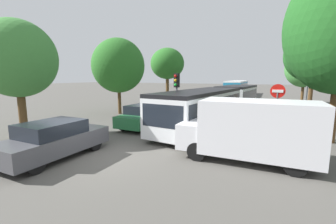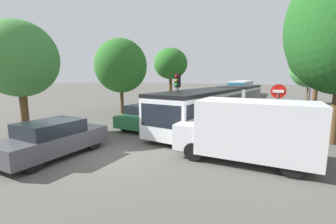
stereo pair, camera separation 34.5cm
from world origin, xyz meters
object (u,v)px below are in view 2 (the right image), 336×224
tree_left_far (171,64)px  queued_car_white (183,105)px  articulated_bus (221,102)px  white_van (249,129)px  direction_sign_post (310,88)px  tree_right_mid (319,55)px  tree_right_far (311,69)px  tree_left_near (18,61)px  tree_left_mid (121,66)px  traffic_light (177,87)px  queued_car_graphite (53,139)px  city_bus_rear (242,87)px  no_entry_sign (278,103)px  queued_car_green (146,116)px  queued_car_blue (221,97)px  queued_car_black (206,101)px

tree_left_far → queued_car_white: bearing=-53.2°
articulated_bus → white_van: bearing=26.2°
direction_sign_post → white_van: bearing=75.0°
tree_right_mid → tree_right_far: (-0.05, 8.31, -0.94)m
tree_right_far → tree_left_near: bearing=-119.3°
articulated_bus → direction_sign_post: (5.38, -0.83, 1.18)m
articulated_bus → tree_left_mid: (-8.45, -1.19, 2.74)m
articulated_bus → traffic_light: bearing=-29.1°
queued_car_graphite → tree_left_far: tree_left_far is taller
city_bus_rear → no_entry_sign: 29.41m
city_bus_rear → articulated_bus: bearing=-175.1°
queued_car_green → tree_left_mid: tree_left_mid is taller
queued_car_blue → tree_left_near: 22.09m
tree_left_far → tree_right_far: (14.05, 8.28, -0.62)m
queued_car_green → tree_left_near: 7.37m
queued_car_black → queued_car_green: bearing=176.9°
queued_car_green → queued_car_graphite: bearing=177.1°
articulated_bus → tree_left_near: (-7.75, -9.80, 2.58)m
tree_right_mid → queued_car_black: bearing=-175.5°
queued_car_black → tree_left_near: (-4.51, -15.69, 3.25)m
city_bus_rear → queued_car_green: bearing=176.8°
queued_car_green → queued_car_blue: bearing=-2.4°
city_bus_rear → queued_car_blue: city_bus_rear is taller
articulated_bus → city_bus_rear: city_bus_rear is taller
no_entry_sign → queued_car_graphite: bearing=-47.1°
white_van → no_entry_sign: size_ratio=1.81×
white_van → tree_left_far: bearing=-55.1°
tree_left_mid → queued_car_graphite: bearing=-63.7°
direction_sign_post → tree_left_far: (-13.28, 7.50, 2.10)m
queued_car_blue → traffic_light: (1.30, -14.79, 1.79)m
tree_right_mid → tree_right_far: 8.37m
articulated_bus → tree_left_far: size_ratio=2.51×
queued_car_black → no_entry_sign: size_ratio=1.44×
queued_car_white → queued_car_blue: 10.67m
no_entry_sign → tree_right_mid: size_ratio=0.39×
tree_left_mid → tree_right_mid: bearing=28.1°
queued_car_blue → tree_right_far: (9.48, 3.35, 3.33)m
queued_car_graphite → direction_sign_post: size_ratio=1.18×
articulated_bus → queued_car_blue: size_ratio=3.94×
tree_left_far → traffic_light: bearing=-59.2°
queued_car_blue → tree_left_mid: 14.19m
queued_car_graphite → tree_right_mid: 20.58m
articulated_bus → traffic_light: traffic_light is taller
queued_car_blue → tree_right_far: size_ratio=0.64×
queued_car_green → tree_left_near: size_ratio=0.71×
tree_right_far → city_bus_rear: bearing=135.0°
tree_right_mid → tree_left_mid: bearing=-151.9°
city_bus_rear → queued_car_white: city_bus_rear is taller
queued_car_graphite → tree_left_near: bearing=72.8°
queued_car_graphite → queued_car_green: (0.13, 6.23, -0.00)m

